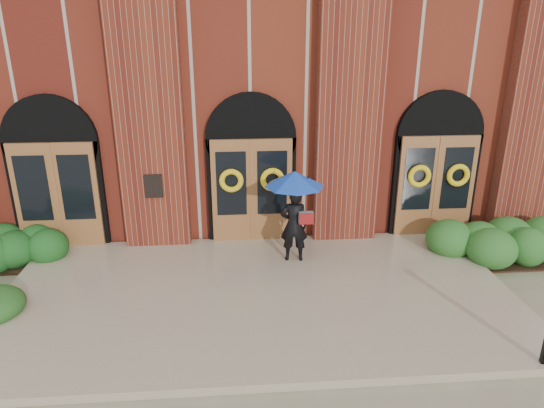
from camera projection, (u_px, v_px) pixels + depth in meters
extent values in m
plane|color=gray|center=(259.00, 302.00, 9.45)|extent=(90.00, 90.00, 0.00)
cube|color=tan|center=(258.00, 295.00, 9.56)|extent=(10.00, 5.30, 0.15)
cube|color=maroon|center=(244.00, 76.00, 16.59)|extent=(16.00, 12.00, 7.00)
cube|color=black|center=(154.00, 186.00, 11.03)|extent=(0.40, 0.05, 0.55)
cube|color=maroon|center=(148.00, 103.00, 10.63)|extent=(1.50, 0.45, 7.00)
cube|color=maroon|center=(350.00, 100.00, 10.98)|extent=(1.50, 0.45, 7.00)
cube|color=maroon|center=(539.00, 98.00, 11.32)|extent=(1.50, 0.45, 7.00)
cube|color=brown|center=(57.00, 196.00, 11.17)|extent=(1.90, 0.10, 2.50)
cylinder|color=black|center=(51.00, 141.00, 10.87)|extent=(2.10, 0.22, 2.10)
cube|color=brown|center=(252.00, 191.00, 11.51)|extent=(1.90, 0.10, 2.50)
cylinder|color=black|center=(251.00, 138.00, 11.21)|extent=(2.10, 0.22, 2.10)
cube|color=brown|center=(436.00, 186.00, 11.85)|extent=(1.90, 0.10, 2.50)
cylinder|color=black|center=(439.00, 134.00, 11.55)|extent=(2.10, 0.22, 2.10)
torus|color=yellow|center=(231.00, 181.00, 11.26)|extent=(0.57, 0.13, 0.57)
torus|color=yellow|center=(272.00, 180.00, 11.33)|extent=(0.57, 0.13, 0.57)
torus|color=yellow|center=(420.00, 176.00, 11.60)|extent=(0.57, 0.13, 0.57)
torus|color=yellow|center=(458.00, 175.00, 11.67)|extent=(0.57, 0.13, 0.57)
imported|color=black|center=(294.00, 225.00, 10.60)|extent=(0.63, 0.44, 1.66)
cone|color=#1743B2|center=(295.00, 179.00, 10.24)|extent=(1.38, 1.38, 0.33)
cylinder|color=black|center=(297.00, 199.00, 10.35)|extent=(0.02, 0.02, 0.56)
cube|color=#9B9D9F|center=(306.00, 217.00, 10.42)|extent=(0.32, 0.18, 0.24)
cube|color=maroon|center=(307.00, 219.00, 10.34)|extent=(0.31, 0.05, 0.24)
ellipsoid|color=#265A1F|center=(495.00, 241.00, 11.16)|extent=(3.22, 1.29, 0.83)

